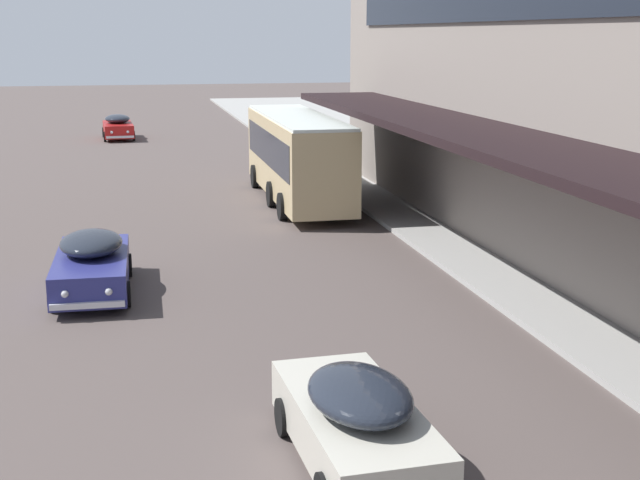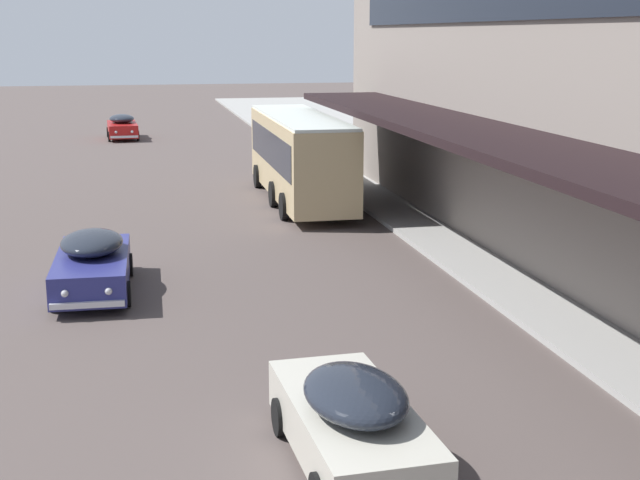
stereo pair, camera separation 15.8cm
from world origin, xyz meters
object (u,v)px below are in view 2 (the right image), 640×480
(sedan_second_mid, at_px, (92,263))
(sedan_trailing_mid, at_px, (122,127))
(transit_bus_kerbside_front, at_px, (300,153))
(sedan_trailing_near, at_px, (352,420))

(sedan_second_mid, height_order, sedan_trailing_mid, sedan_second_mid)
(sedan_second_mid, relative_size, sedan_trailing_mid, 1.07)
(transit_bus_kerbside_front, distance_m, sedan_trailing_mid, 25.08)
(sedan_second_mid, height_order, sedan_trailing_near, sedan_trailing_near)
(transit_bus_kerbside_front, relative_size, sedan_trailing_mid, 2.41)
(sedan_second_mid, xyz_separation_m, sedan_trailing_mid, (0.59, 35.46, -0.00))
(transit_bus_kerbside_front, height_order, sedan_trailing_mid, transit_bus_kerbside_front)
(sedan_second_mid, distance_m, sedan_trailing_near, 11.60)
(sedan_second_mid, distance_m, sedan_trailing_mid, 35.47)
(transit_bus_kerbside_front, height_order, sedan_second_mid, transit_bus_kerbside_front)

